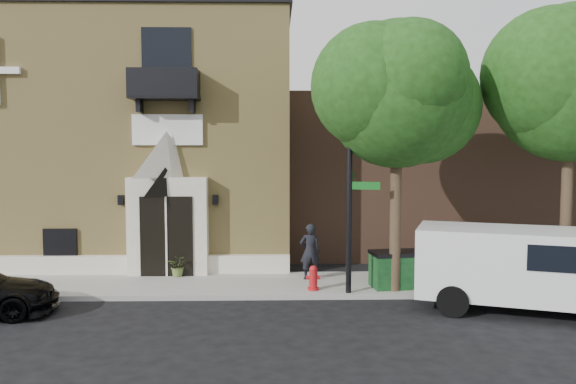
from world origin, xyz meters
name	(u,v)px	position (x,y,z in m)	size (l,w,h in m)	color
ground	(186,301)	(0.00, 0.00, 0.00)	(120.00, 120.00, 0.00)	black
sidewalk	(226,285)	(1.00, 1.50, 0.07)	(42.00, 3.00, 0.15)	gray
church	(143,140)	(-2.99, 7.95, 4.63)	(12.20, 11.01, 9.30)	tan
neighbour_building	(489,173)	(12.00, 9.00, 3.20)	(18.00, 8.00, 6.40)	brown
street_tree_left	(399,93)	(6.03, 0.35, 5.87)	(4.97, 4.38, 7.77)	#38281C
street_tree_mid	(574,81)	(11.03, 0.35, 6.20)	(5.21, 4.64, 8.25)	#38281C
cargo_van	(532,267)	(9.18, -1.38, 1.22)	(5.74, 3.83, 2.19)	silver
street_sign	(350,188)	(4.65, 0.24, 3.16)	(0.92, 1.10, 5.98)	black
fire_hydrant	(313,278)	(3.63, 0.56, 0.51)	(0.41, 0.33, 0.72)	#A81317
dumpster	(399,269)	(6.21, 0.84, 0.70)	(1.76, 1.15, 1.08)	#0D3315
planter	(178,266)	(-0.62, 2.41, 0.50)	(0.63, 0.54, 0.70)	olive
pedestrian_near	(310,251)	(3.62, 1.95, 1.04)	(0.65, 0.42, 1.77)	black
pedestrian_far	(547,253)	(11.03, 1.56, 1.01)	(0.84, 0.65, 1.72)	#342921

